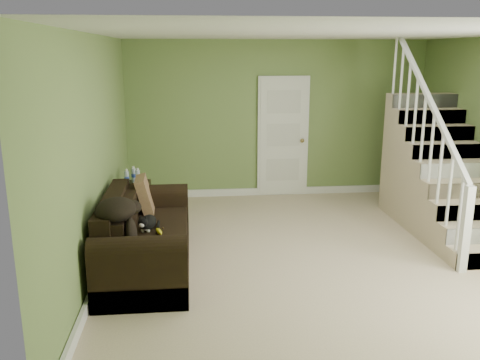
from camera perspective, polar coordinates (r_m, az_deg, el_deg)
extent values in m
cube|color=tan|center=(6.31, 8.20, -8.36)|extent=(5.00, 5.50, 0.01)
cube|color=white|center=(5.83, 9.13, 15.94)|extent=(5.00, 5.50, 0.01)
cube|color=olive|center=(8.59, 4.18, 6.80)|extent=(5.00, 0.04, 2.60)
cube|color=olive|center=(3.42, 19.87, -5.58)|extent=(5.00, 0.04, 2.60)
cube|color=olive|center=(5.85, -15.87, 2.76)|extent=(0.04, 5.50, 2.60)
cube|color=white|center=(8.81, 4.07, -1.25)|extent=(5.00, 0.04, 0.12)
cube|color=white|center=(6.20, -14.81, -8.52)|extent=(0.04, 5.50, 0.12)
cube|color=white|center=(8.62, 4.84, 4.86)|extent=(0.86, 0.05, 2.02)
cube|color=white|center=(8.60, 4.86, 4.77)|extent=(0.78, 0.04, 1.96)
sphere|color=olive|center=(8.63, 7.01, 4.41)|extent=(0.07, 0.07, 0.07)
cylinder|color=white|center=(6.24, 23.44, -3.35)|extent=(0.04, 0.04, 0.90)
cube|color=tan|center=(6.82, 25.32, -6.09)|extent=(1.00, 0.27, 0.40)
cylinder|color=white|center=(6.41, 22.48, -0.93)|extent=(0.04, 0.04, 0.90)
cube|color=tan|center=(7.01, 24.30, -4.59)|extent=(1.00, 0.27, 0.60)
cylinder|color=white|center=(6.60, 21.56, 1.35)|extent=(0.04, 0.04, 0.90)
cube|color=tan|center=(7.20, 23.33, -3.16)|extent=(1.00, 0.27, 0.80)
cylinder|color=white|center=(6.80, 20.70, 3.50)|extent=(0.04, 0.04, 0.90)
cube|color=tan|center=(7.40, 22.42, -1.81)|extent=(1.00, 0.27, 1.00)
cylinder|color=white|center=(7.01, 19.89, 5.53)|extent=(0.04, 0.04, 0.90)
cube|color=tan|center=(7.60, 21.56, -0.53)|extent=(1.00, 0.27, 1.20)
cylinder|color=white|center=(7.23, 19.11, 7.44)|extent=(0.04, 0.04, 0.90)
cube|color=tan|center=(7.81, 20.74, 0.68)|extent=(1.00, 0.27, 1.40)
cylinder|color=white|center=(7.45, 18.38, 9.23)|extent=(0.04, 0.04, 0.90)
cube|color=tan|center=(8.03, 19.97, 1.82)|extent=(1.00, 0.27, 1.60)
cylinder|color=white|center=(7.69, 17.69, 10.92)|extent=(0.04, 0.04, 0.90)
cube|color=tan|center=(8.25, 19.24, 2.91)|extent=(1.00, 0.27, 1.80)
cylinder|color=white|center=(7.93, 17.03, 12.50)|extent=(0.04, 0.04, 0.90)
cube|color=white|center=(6.16, 23.99, -5.11)|extent=(0.09, 0.09, 1.00)
cube|color=white|center=(6.96, 20.20, 9.19)|extent=(0.06, 2.46, 1.84)
cube|color=black|center=(5.97, -10.29, -8.52)|extent=(0.93, 2.15, 0.24)
cube|color=black|center=(5.88, -9.44, -6.44)|extent=(0.70, 1.62, 0.22)
cube|color=black|center=(5.03, -11.23, -10.81)|extent=(0.93, 0.24, 0.61)
cube|color=black|center=(6.80, -9.75, -4.01)|extent=(0.93, 0.24, 0.61)
cylinder|color=black|center=(4.91, -11.40, -7.60)|extent=(0.93, 0.24, 0.24)
cylinder|color=black|center=(6.71, -9.85, -1.55)|extent=(0.93, 0.24, 0.24)
cube|color=black|center=(5.87, -14.06, -4.75)|extent=(0.20, 1.66, 0.62)
cube|color=black|center=(5.82, -12.62, -4.00)|extent=(0.14, 1.60, 0.34)
cube|color=black|center=(7.39, -11.78, -2.66)|extent=(0.54, 0.54, 0.59)
cylinder|color=silver|center=(7.24, -12.61, 0.20)|extent=(0.06, 0.06, 0.20)
cylinder|color=#2E4CB4|center=(7.24, -12.61, 0.20)|extent=(0.07, 0.07, 0.05)
cylinder|color=white|center=(7.22, -12.65, 1.09)|extent=(0.03, 0.03, 0.03)
cylinder|color=silver|center=(7.26, -11.41, 0.31)|extent=(0.06, 0.06, 0.20)
cylinder|color=#2E4CB4|center=(7.26, -11.41, 0.31)|extent=(0.07, 0.07, 0.05)
cylinder|color=white|center=(7.24, -11.45, 1.19)|extent=(0.03, 0.03, 0.03)
cylinder|color=silver|center=(7.39, -11.85, 0.52)|extent=(0.06, 0.06, 0.20)
cylinder|color=#2E4CB4|center=(7.39, -11.85, 0.52)|extent=(0.07, 0.07, 0.05)
cylinder|color=white|center=(7.36, -11.90, 1.39)|extent=(0.03, 0.03, 0.03)
ellipsoid|color=black|center=(5.82, -10.29, -4.71)|extent=(0.24, 0.33, 0.16)
ellipsoid|color=white|center=(5.77, -10.34, -5.21)|extent=(0.12, 0.15, 0.08)
sphere|color=black|center=(5.66, -10.44, -4.68)|extent=(0.13, 0.13, 0.11)
ellipsoid|color=white|center=(5.62, -10.47, -5.01)|extent=(0.07, 0.06, 0.05)
cone|color=black|center=(5.65, -10.77, -4.11)|extent=(0.05, 0.05, 0.05)
cone|color=black|center=(5.64, -10.15, -4.10)|extent=(0.05, 0.05, 0.05)
cylinder|color=black|center=(5.94, -9.40, -4.91)|extent=(0.03, 0.23, 0.03)
ellipsoid|color=gold|center=(5.68, -9.09, -5.72)|extent=(0.11, 0.19, 0.05)
cube|color=#523220|center=(6.49, -10.59, -1.76)|extent=(0.25, 0.49, 0.50)
ellipsoid|color=black|center=(5.22, -13.79, -3.23)|extent=(0.55, 0.63, 0.22)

